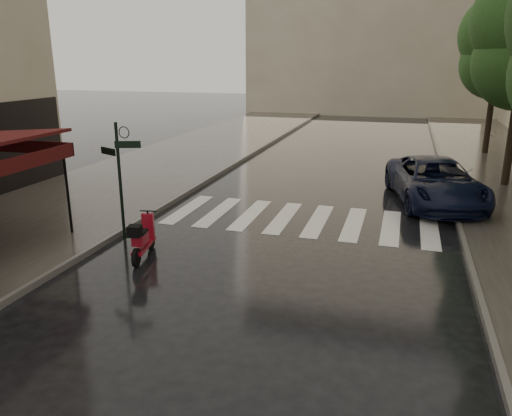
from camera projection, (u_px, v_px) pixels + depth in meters
The scene contains 9 objects.
ground at pixel (100, 292), 10.26m from camera, with size 120.00×120.00×0.00m, color black.
sidewalk_near at pixel (165, 164), 22.50m from camera, with size 6.00×60.00×0.12m, color #38332D.
curb_near at pixel (229, 168), 21.66m from camera, with size 0.12×60.00×0.16m, color #595651.
curb_far at pixel (446, 182), 19.22m from camera, with size 0.12×60.00×0.16m, color #595651.
crosswalk at pixel (301, 219), 14.96m from camera, with size 7.85×3.20×0.01m.
signpost at pixel (120, 172), 12.82m from camera, with size 1.17×0.29×3.10m.
tree_far at pixel (500, 40), 23.49m from camera, with size 3.80×3.80×8.16m.
scooter at pixel (142, 239), 11.91m from camera, with size 0.58×1.55×1.03m.
parked_car at pixel (435, 182), 16.43m from camera, with size 2.45×5.32×1.48m, color black.
Camera 1 is at (5.76, -8.03, 4.61)m, focal length 35.00 mm.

